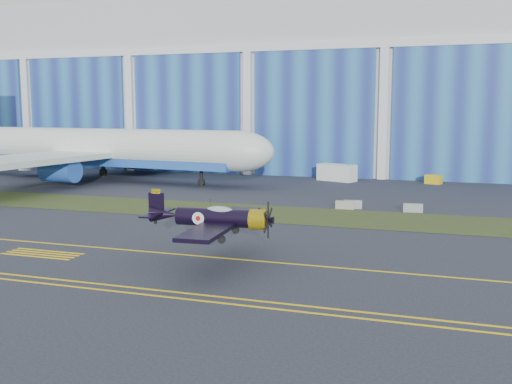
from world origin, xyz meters
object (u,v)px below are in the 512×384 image
(tug, at_px, (433,179))
(warbird, at_px, (214,217))
(jetliner, at_px, (98,106))
(shipping_container, at_px, (337,173))

(tug, bearing_deg, warbird, -85.57)
(warbird, bearing_deg, jetliner, 127.20)
(warbird, height_order, tug, warbird)
(jetliner, distance_m, tug, 51.03)
(tug, bearing_deg, shipping_container, -158.75)
(warbird, distance_m, jetliner, 55.38)
(warbird, distance_m, tug, 53.93)
(warbird, relative_size, shipping_container, 2.22)
(warbird, distance_m, shipping_container, 51.62)
(shipping_container, xyz_separation_m, tug, (14.04, 0.82, -0.60))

